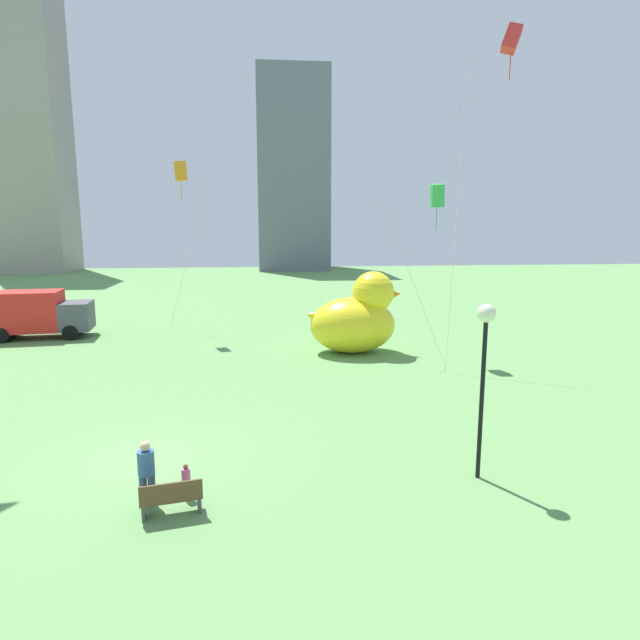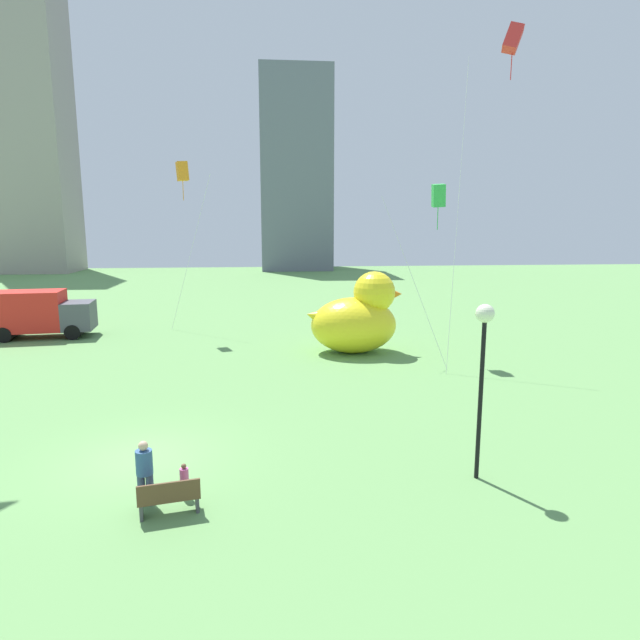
# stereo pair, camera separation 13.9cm
# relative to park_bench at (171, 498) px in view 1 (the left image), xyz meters

# --- Properties ---
(ground_plane) EXTENTS (140.00, 140.00, 0.00)m
(ground_plane) POSITION_rel_park_bench_xyz_m (-1.38, 3.33, -0.47)
(ground_plane) COLOR #639753
(park_bench) EXTENTS (1.51, 0.73, 0.90)m
(park_bench) POSITION_rel_park_bench_xyz_m (0.00, 0.00, 0.00)
(park_bench) COLOR brown
(park_bench) RESTS_ON ground
(person_adult) EXTENTS (0.41, 0.41, 1.66)m
(person_adult) POSITION_rel_park_bench_xyz_m (-0.66, 0.56, 0.45)
(person_adult) COLOR #38476B
(person_adult) RESTS_ON ground
(person_child) EXTENTS (0.22, 0.22, 0.91)m
(person_child) POSITION_rel_park_bench_xyz_m (0.23, 0.85, 0.03)
(person_child) COLOR silver
(person_child) RESTS_ON ground
(giant_inflatable_duck) EXTENTS (5.24, 3.36, 4.35)m
(giant_inflatable_duck) POSITION_rel_park_bench_xyz_m (7.09, 15.93, 1.38)
(giant_inflatable_duck) COLOR yellow
(giant_inflatable_duck) RESTS_ON ground
(lamppost) EXTENTS (0.49, 0.49, 4.81)m
(lamppost) POSITION_rel_park_bench_xyz_m (8.01, 1.20, 3.27)
(lamppost) COLOR black
(lamppost) RESTS_ON ground
(box_truck) EXTENTS (6.24, 2.92, 2.85)m
(box_truck) POSITION_rel_park_bench_xyz_m (-11.46, 21.44, 0.98)
(box_truck) COLOR red
(box_truck) RESTS_ON ground
(city_skyline) EXTENTS (57.38, 15.26, 39.74)m
(city_skyline) POSITION_rel_park_bench_xyz_m (-22.85, 71.61, 15.97)
(city_skyline) COLOR #9E938C
(city_skyline) RESTS_ON ground
(kite_red) EXTENTS (3.26, 3.68, 15.44)m
(kite_red) POSITION_rel_park_bench_xyz_m (13.18, 12.32, 14.18)
(kite_red) COLOR silver
(kite_red) RESTS_ON ground
(kite_green) EXTENTS (3.23, 3.26, 8.80)m
(kite_green) POSITION_rel_park_bench_xyz_m (10.95, 14.89, 7.69)
(kite_green) COLOR silver
(kite_green) RESTS_ON ground
(kite_orange) EXTENTS (2.85, 1.91, 10.45)m
(kite_orange) POSITION_rel_park_bench_xyz_m (-2.57, 21.72, 9.35)
(kite_orange) COLOR silver
(kite_orange) RESTS_ON ground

